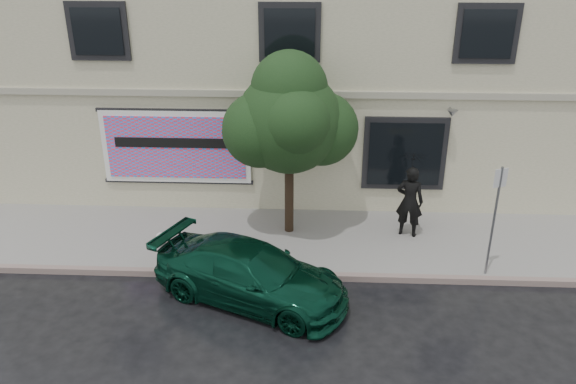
{
  "coord_description": "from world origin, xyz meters",
  "views": [
    {
      "loc": [
        0.65,
        -9.85,
        7.23
      ],
      "look_at": [
        0.09,
        2.2,
        1.93
      ],
      "focal_mm": 35.0,
      "sensor_mm": 36.0,
      "label": 1
    }
  ],
  "objects_px": {
    "car": "(251,274)",
    "street_tree": "(289,122)",
    "fire_hydrant": "(162,249)",
    "pedestrian": "(410,201)"
  },
  "relations": [
    {
      "from": "pedestrian",
      "to": "street_tree",
      "type": "bearing_deg",
      "value": 15.24
    },
    {
      "from": "car",
      "to": "fire_hydrant",
      "type": "bearing_deg",
      "value": 86.33
    },
    {
      "from": "fire_hydrant",
      "to": "street_tree",
      "type": "bearing_deg",
      "value": 21.72
    },
    {
      "from": "car",
      "to": "street_tree",
      "type": "bearing_deg",
      "value": 10.23
    },
    {
      "from": "car",
      "to": "fire_hydrant",
      "type": "height_order",
      "value": "car"
    },
    {
      "from": "street_tree",
      "to": "fire_hydrant",
      "type": "xyz_separation_m",
      "value": [
        -2.99,
        -1.88,
        -2.65
      ]
    },
    {
      "from": "car",
      "to": "street_tree",
      "type": "relative_size",
      "value": 1.01
    },
    {
      "from": "pedestrian",
      "to": "street_tree",
      "type": "relative_size",
      "value": 0.44
    },
    {
      "from": "street_tree",
      "to": "fire_hydrant",
      "type": "distance_m",
      "value": 4.41
    },
    {
      "from": "pedestrian",
      "to": "street_tree",
      "type": "distance_m",
      "value": 3.79
    }
  ]
}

